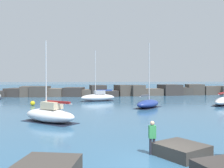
{
  "coord_description": "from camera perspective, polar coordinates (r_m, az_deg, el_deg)",
  "views": [
    {
      "loc": [
        -3.9,
        -11.1,
        3.93
      ],
      "look_at": [
        1.19,
        24.79,
        3.16
      ],
      "focal_mm": 40.0,
      "sensor_mm": 36.0,
      "label": 1
    }
  ],
  "objects": [
    {
      "name": "mooring_buoy_orange_near",
      "position": [
        38.36,
        -17.68,
        -4.21
      ],
      "size": [
        0.68,
        0.68,
        0.88
      ],
      "color": "yellow",
      "rests_on": "ground"
    },
    {
      "name": "sailboat_moored_3",
      "position": [
        23.34,
        -14.04,
        -6.77
      ],
      "size": [
        5.7,
        5.36,
        7.4
      ],
      "color": "white",
      "rests_on": "ground"
    },
    {
      "name": "sailboat_moored_1",
      "position": [
        41.1,
        24.1,
        -3.53
      ],
      "size": [
        6.62,
        6.89,
        8.41
      ],
      "color": "white",
      "rests_on": "ground"
    },
    {
      "name": "breakwater_jetty",
      "position": [
        57.27,
        -2.49,
        -1.68
      ],
      "size": [
        65.8,
        7.03,
        2.58
      ],
      "color": "brown",
      "rests_on": "ground"
    },
    {
      "name": "person_on_rocks",
      "position": [
        13.34,
        9.18,
        -11.58
      ],
      "size": [
        0.36,
        0.23,
        1.74
      ],
      "color": "#282833",
      "rests_on": "ground"
    },
    {
      "name": "foreground_rocks",
      "position": [
        11.04,
        18.26,
        -17.03
      ],
      "size": [
        10.89,
        6.82,
        1.4
      ],
      "color": "brown",
      "rests_on": "ground"
    },
    {
      "name": "ground_plane",
      "position": [
        12.41,
        11.21,
        -17.28
      ],
      "size": [
        600.0,
        600.0,
        0.0
      ],
      "primitive_type": "plane",
      "color": "#336084"
    },
    {
      "name": "sailboat_moored_2",
      "position": [
        43.83,
        -3.2,
        -2.99
      ],
      "size": [
        6.35,
        3.18,
        8.8
      ],
      "color": "white",
      "rests_on": "ground"
    },
    {
      "name": "open_sea_beyond",
      "position": [
        116.93,
        -6.16,
        -0.72
      ],
      "size": [
        400.0,
        116.0,
        0.01
      ],
      "color": "#235175",
      "rests_on": "ground"
    },
    {
      "name": "sailboat_moored_0",
      "position": [
        34.16,
        8.21,
        -4.42
      ],
      "size": [
        5.06,
        5.43,
        8.83
      ],
      "color": "navy",
      "rests_on": "ground"
    }
  ]
}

